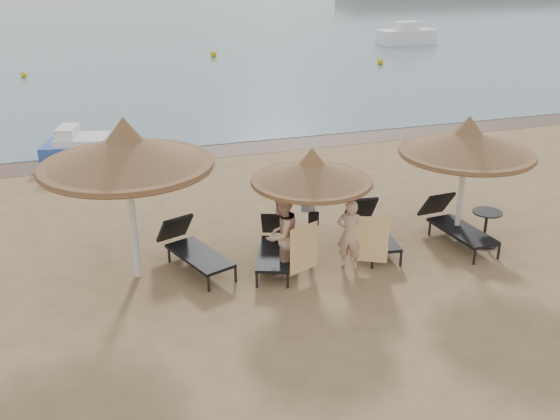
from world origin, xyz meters
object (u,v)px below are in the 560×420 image
(side_table, at_px, (485,229))
(lounger_far_left, at_px, (192,248))
(palapa_center, at_px, (312,172))
(person_left, at_px, (281,229))
(palapa_left, at_px, (126,152))
(lounger_far_right, at_px, (454,223))
(lounger_near_left, at_px, (275,245))
(palapa_right, at_px, (467,143))
(lounger_near_right, at_px, (370,228))
(person_right, at_px, (350,229))
(pedal_boat, at_px, (83,148))

(side_table, bearing_deg, lounger_far_left, 171.45)
(palapa_center, bearing_deg, person_left, -150.83)
(palapa_left, distance_m, lounger_far_right, 7.37)
(lounger_near_left, xyz_separation_m, person_left, (-0.04, -0.54, 0.61))
(side_table, relative_size, person_left, 0.39)
(side_table, bearing_deg, person_left, 179.46)
(palapa_right, relative_size, lounger_near_right, 1.37)
(side_table, bearing_deg, palapa_center, 173.07)
(palapa_right, bearing_deg, lounger_far_left, 174.06)
(person_right, height_order, pedal_boat, person_right)
(lounger_near_left, height_order, person_left, person_left)
(lounger_near_left, xyz_separation_m, side_table, (4.74, -0.59, -0.03))
(person_left, bearing_deg, pedal_boat, -102.43)
(palapa_right, distance_m, lounger_near_right, 2.77)
(lounger_far_left, xyz_separation_m, lounger_far_right, (5.87, -0.59, 0.01))
(pedal_boat, bearing_deg, palapa_right, -31.94)
(palapa_center, xyz_separation_m, palapa_right, (3.49, -0.13, 0.33))
(lounger_near_right, height_order, lounger_far_right, lounger_far_right)
(lounger_near_right, xyz_separation_m, lounger_far_right, (1.91, -0.39, 0.01))
(lounger_far_left, distance_m, lounger_far_right, 5.90)
(person_right, bearing_deg, palapa_right, -138.99)
(palapa_right, distance_m, lounger_far_left, 6.26)
(palapa_right, xyz_separation_m, person_right, (-2.85, -0.44, -1.44))
(person_left, bearing_deg, palapa_left, -50.88)
(palapa_left, relative_size, palapa_center, 1.33)
(lounger_near_left, bearing_deg, lounger_near_right, 25.04)
(lounger_far_left, height_order, side_table, lounger_far_left)
(palapa_left, distance_m, person_left, 3.33)
(lounger_near_right, bearing_deg, lounger_far_left, -176.26)
(palapa_left, bearing_deg, person_right, -12.81)
(lounger_near_right, xyz_separation_m, person_right, (-0.88, -0.86, 0.46))
(palapa_center, bearing_deg, side_table, -6.93)
(lounger_near_right, relative_size, person_left, 1.05)
(pedal_boat, bearing_deg, lounger_far_left, -60.64)
(palapa_right, relative_size, person_left, 1.44)
(side_table, bearing_deg, lounger_far_right, 146.43)
(side_table, bearing_deg, pedal_boat, 133.09)
(palapa_left, relative_size, person_right, 1.90)
(lounger_far_left, height_order, person_right, person_right)
(lounger_far_right, relative_size, person_right, 1.24)
(lounger_near_left, bearing_deg, person_right, -5.43)
(palapa_left, distance_m, person_right, 4.68)
(lounger_near_left, relative_size, pedal_boat, 0.79)
(person_left, relative_size, person_right, 1.16)
(palapa_right, distance_m, pedal_boat, 11.85)
(lounger_far_left, xyz_separation_m, person_right, (3.09, -1.06, 0.46))
(lounger_far_left, distance_m, side_table, 6.51)
(person_left, bearing_deg, person_right, 140.02)
(palapa_right, bearing_deg, lounger_far_right, 160.08)
(palapa_center, relative_size, pedal_boat, 0.94)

